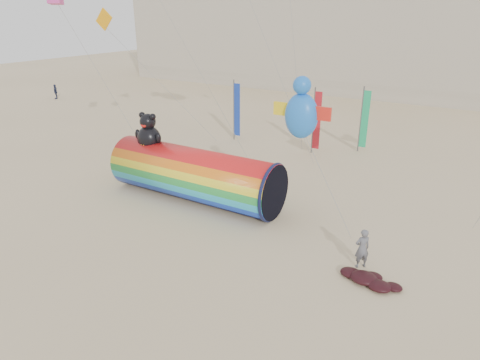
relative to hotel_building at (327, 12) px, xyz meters
The scene contains 6 objects.
ground 48.60m from the hotel_building, 75.36° to the right, with size 160.00×160.00×0.00m, color #CCB58C.
hotel_building is the anchor object (origin of this frame).
windsock_assembly 44.99m from the hotel_building, 78.74° to the right, with size 10.76×3.28×4.96m.
kite_handler 50.30m from the hotel_building, 66.92° to the right, with size 0.68×0.45×1.87m, color #5B5C63.
fabric_bundle 51.63m from the hotel_building, 66.69° to the right, with size 2.62×1.35×0.41m.
festival_banners 33.01m from the hotel_building, 71.80° to the right, with size 11.00×2.42×5.20m.
Camera 1 is at (11.21, -16.20, 10.67)m, focal length 32.00 mm.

